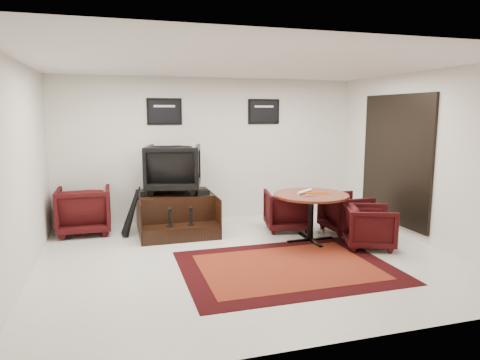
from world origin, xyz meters
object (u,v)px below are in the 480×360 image
object	(u,v)px
armchair_side	(84,208)
table_chair_corner	(370,225)
shine_podium	(176,214)
table_chair_window	(346,211)
meeting_table	(311,200)
table_chair_back	(287,208)
shine_chair	(173,166)

from	to	relation	value
armchair_side	table_chair_corner	bearing A→B (deg)	153.74
shine_podium	table_chair_window	distance (m)	3.08
meeting_table	table_chair_back	distance (m)	0.84
table_chair_back	table_chair_window	bearing A→B (deg)	168.99
shine_podium	armchair_side	world-z (taller)	armchair_side
shine_chair	table_chair_corner	bearing A→B (deg)	158.49
table_chair_window	shine_chair	bearing A→B (deg)	67.40
table_chair_window	shine_podium	bearing A→B (deg)	69.88
meeting_table	table_chair_corner	bearing A→B (deg)	-37.61
shine_podium	table_chair_corner	xyz separation A→B (m)	(2.82, -1.84, 0.05)
shine_podium	shine_chair	distance (m)	0.87
table_chair_back	meeting_table	bearing A→B (deg)	108.68
shine_podium	armchair_side	xyz separation A→B (m)	(-1.58, 0.31, 0.14)
armchair_side	table_chair_corner	size ratio (longest dim) A/B	1.24
table_chair_window	table_chair_corner	bearing A→B (deg)	169.25
meeting_table	armchair_side	bearing A→B (deg)	156.66
shine_chair	meeting_table	world-z (taller)	shine_chair
shine_chair	table_chair_window	xyz separation A→B (m)	(2.95, -1.04, -0.80)
shine_podium	armchair_side	distance (m)	1.62
table_chair_window	armchair_side	bearing A→B (deg)	71.82
table_chair_back	table_chair_corner	size ratio (longest dim) A/B	1.08
shine_podium	table_chair_window	bearing A→B (deg)	-16.90
shine_chair	armchair_side	xyz separation A→B (m)	(-1.58, 0.17, -0.72)
shine_chair	table_chair_back	size ratio (longest dim) A/B	1.21
shine_podium	meeting_table	bearing A→B (deg)	-31.33
shine_podium	meeting_table	distance (m)	2.46
table_chair_back	table_chair_corner	xyz separation A→B (m)	(0.85, -1.35, -0.03)
shine_chair	armchair_side	bearing A→B (deg)	7.31
meeting_table	table_chair_window	distance (m)	1.00
meeting_table	table_chair_corner	xyz separation A→B (m)	(0.75, -0.58, -0.34)
meeting_table	shine_podium	bearing A→B (deg)	148.67
armchair_side	table_chair_back	size ratio (longest dim) A/B	1.14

